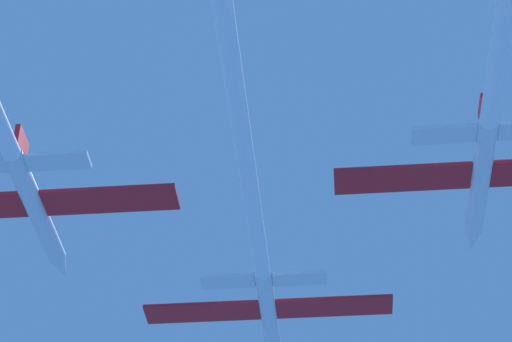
{
  "coord_description": "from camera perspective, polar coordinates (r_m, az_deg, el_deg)",
  "views": [
    {
      "loc": [
        4.04,
        -69.43,
        -40.28
      ],
      "look_at": [
        -0.34,
        -17.39,
        -0.25
      ],
      "focal_mm": 72.5,
      "sensor_mm": 36.0,
      "label": 1
    }
  ],
  "objects": [
    {
      "name": "jet_lead",
      "position": [
        62.76,
        -0.81,
        2.22
      ],
      "size": [
        19.17,
        71.75,
        3.18
      ],
      "color": "white"
    }
  ]
}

